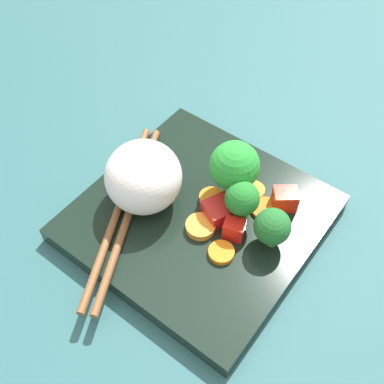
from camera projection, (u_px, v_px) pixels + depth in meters
ground_plane at (199, 228)px, 51.59cm from camera, size 110.00×110.00×2.00cm
square_plate at (199, 218)px, 50.05cm from camera, size 24.28×24.28×1.93cm
rice_mound at (143, 177)px, 47.75cm from camera, size 11.45×11.43×7.05cm
broccoli_floret_0 at (272, 227)px, 45.00cm from camera, size 3.67×3.67×4.54cm
broccoli_floret_1 at (235, 166)px, 47.41cm from camera, size 5.18×5.18×7.18cm
broccoli_floret_2 at (242, 200)px, 46.18cm from camera, size 3.50×3.50×5.40cm
carrot_slice_0 at (221, 252)px, 45.95cm from camera, size 3.48×3.48×0.57cm
carrot_slice_1 at (254, 191)px, 50.77cm from camera, size 3.09×3.09×0.57cm
carrot_slice_2 at (275, 223)px, 48.23cm from camera, size 3.60×3.60×0.41cm
carrot_slice_3 at (264, 209)px, 49.34cm from camera, size 3.96×3.96×0.45cm
carrot_slice_4 at (200, 226)px, 47.72cm from camera, size 3.61×3.61×0.79cm
carrot_slice_5 at (212, 198)px, 50.02cm from camera, size 3.80×3.80×0.72cm
pepper_chunk_0 at (219, 211)px, 48.32cm from camera, size 3.84×3.75×1.84cm
pepper_chunk_1 at (232, 232)px, 46.52cm from camera, size 2.33×2.52×2.14cm
pepper_chunk_2 at (285, 199)px, 48.91cm from camera, size 3.16×3.20×2.36cm
chicken_piece_1 at (233, 173)px, 51.70cm from camera, size 3.56×3.54×1.46cm
chopstick_pair at (124, 210)px, 49.00cm from camera, size 21.75×13.16×0.80cm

